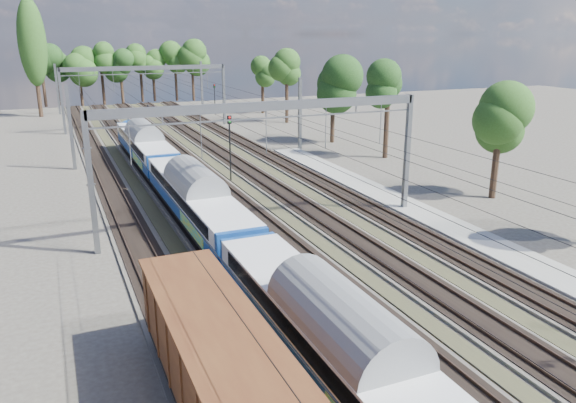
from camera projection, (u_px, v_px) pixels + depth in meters
name	position (u px, v px, depth m)	size (l,w,h in m)	color
track_bed	(210.00, 180.00, 53.02)	(21.00, 130.00, 0.34)	#47423A
platform	(501.00, 251.00, 35.49)	(3.00, 70.00, 0.30)	gray
catenary	(191.00, 104.00, 58.11)	(25.65, 130.00, 9.00)	slate
tree_belt	(180.00, 67.00, 94.26)	(39.54, 101.38, 11.66)	black
poplar	(32.00, 43.00, 90.89)	(4.40, 4.40, 19.04)	black
emu_train	(197.00, 194.00, 38.99)	(3.06, 64.77, 4.48)	black
freight_boxcar	(226.00, 380.00, 18.45)	(3.12, 15.04, 3.88)	black
worker	(149.00, 111.00, 94.32)	(0.71, 0.46, 1.94)	black
signal_near	(230.00, 140.00, 51.88)	(0.40, 0.37, 6.17)	black
signal_far	(215.00, 96.00, 95.07)	(0.34, 0.31, 5.21)	black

